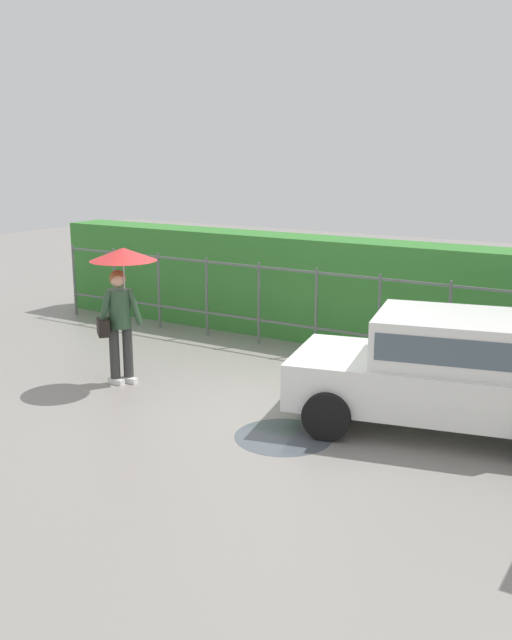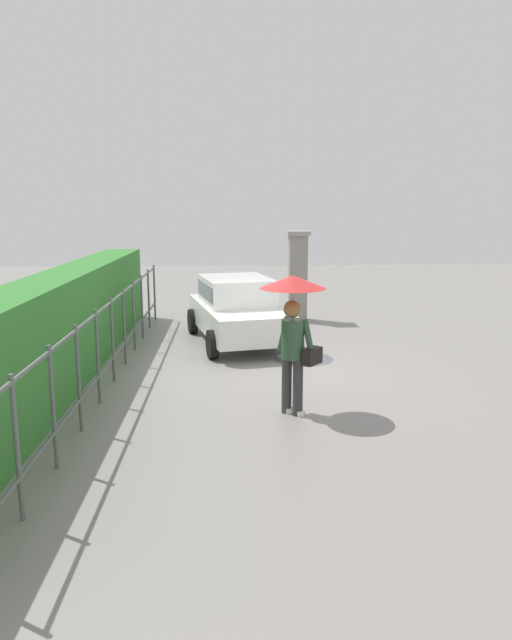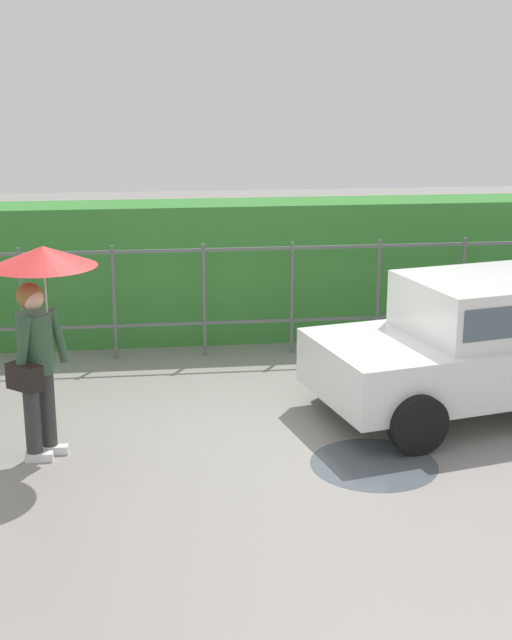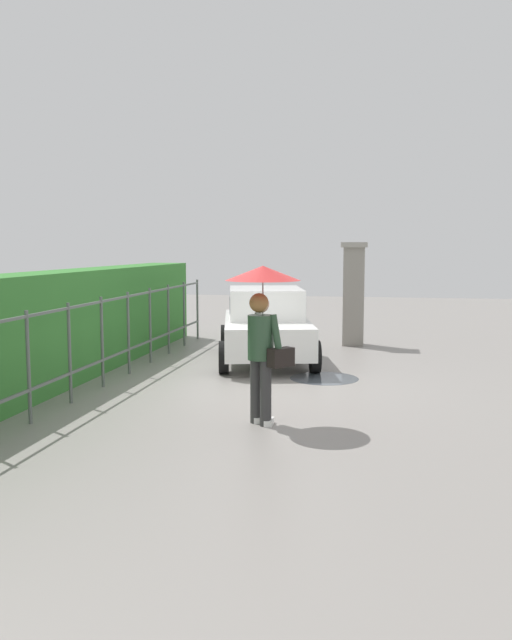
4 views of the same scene
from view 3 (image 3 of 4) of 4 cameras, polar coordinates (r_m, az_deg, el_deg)
name	(u,v)px [view 3 (image 3 of 4)]	position (r m, az deg, el deg)	size (l,w,h in m)	color
ground_plane	(277,435)	(9.15, 1.38, -7.42)	(40.00, 40.00, 0.00)	gray
car	(487,338)	(9.94, 14.72, -1.13)	(3.97, 2.50, 1.48)	white
pedestrian	(40,304)	(8.40, -13.82, 0.99)	(0.98, 0.98, 2.07)	#333333
fence_section	(204,295)	(11.43, -3.38, 1.62)	(11.60, 0.05, 1.50)	#59605B
hedge_row	(200,271)	(12.27, -3.65, 3.18)	(12.55, 0.90, 1.90)	#387F33
puddle_near	(374,464)	(8.57, 7.63, -9.21)	(1.22, 1.22, 0.00)	#4C545B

